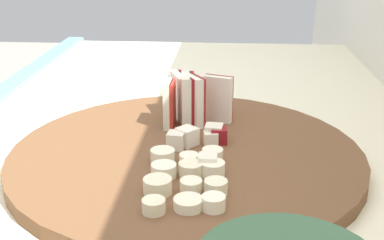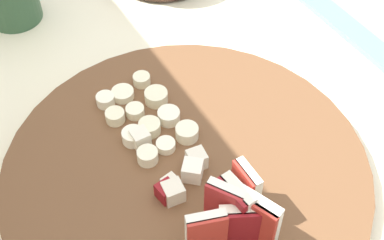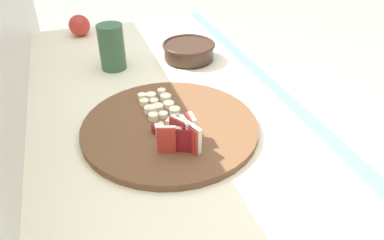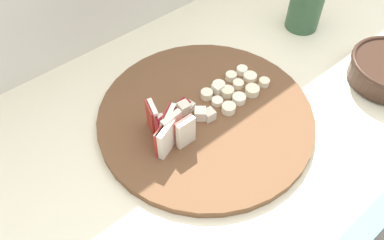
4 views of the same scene
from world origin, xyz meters
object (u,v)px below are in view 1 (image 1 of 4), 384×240
object	(u,v)px
cutting_board	(186,156)
banana_slice_rows	(186,176)
apple_wedge_fan	(190,99)
apple_dice_pile	(201,140)

from	to	relation	value
cutting_board	banana_slice_rows	distance (m)	0.09
apple_wedge_fan	apple_dice_pile	world-z (taller)	apple_wedge_fan
apple_dice_pile	banana_slice_rows	xyz separation A→B (m)	(0.09, -0.01, -0.00)
apple_wedge_fan	banana_slice_rows	bearing A→B (deg)	2.77
cutting_board	banana_slice_rows	bearing A→B (deg)	4.29
apple_dice_pile	apple_wedge_fan	bearing A→B (deg)	-167.68
cutting_board	apple_wedge_fan	distance (m)	0.10
apple_wedge_fan	banana_slice_rows	xyz separation A→B (m)	(0.18, 0.01, -0.02)
apple_dice_pile	banana_slice_rows	bearing A→B (deg)	-6.97
cutting_board	banana_slice_rows	world-z (taller)	banana_slice_rows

